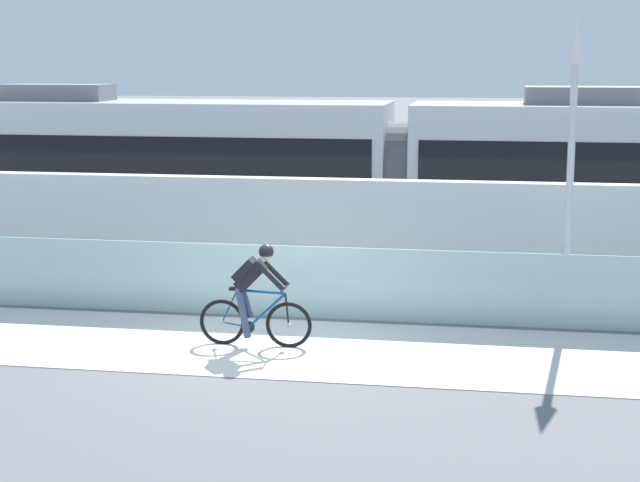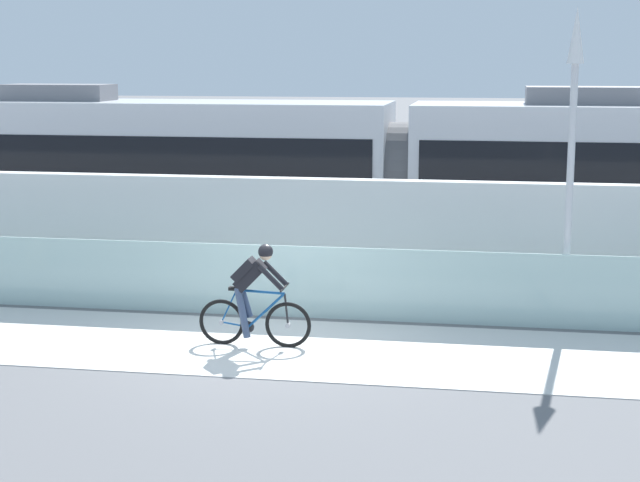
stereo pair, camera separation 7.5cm
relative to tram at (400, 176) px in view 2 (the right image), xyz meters
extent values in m
plane|color=slate|center=(-1.41, -6.85, -1.89)|extent=(200.00, 200.00, 0.00)
cube|color=silver|center=(-1.41, -6.85, -1.89)|extent=(32.00, 3.20, 0.01)
cube|color=silver|center=(-1.41, -5.00, -1.27)|extent=(32.00, 0.05, 1.24)
cube|color=white|center=(-1.41, -3.20, -0.80)|extent=(32.00, 0.36, 2.19)
cube|color=#595654|center=(-1.41, -0.72, -1.89)|extent=(32.00, 0.08, 0.01)
cube|color=#595654|center=(-1.41, 0.72, -1.89)|extent=(32.00, 0.08, 0.01)
cube|color=silver|center=(-5.74, 0.00, 0.01)|extent=(11.00, 2.50, 3.10)
cube|color=black|center=(-5.74, 0.00, 0.36)|extent=(10.56, 2.54, 1.04)
cube|color=#19599E|center=(-5.74, 0.00, -1.36)|extent=(10.78, 2.53, 0.28)
cube|color=slate|center=(-7.72, 0.00, 1.74)|extent=(2.40, 1.10, 0.36)
cube|color=#232326|center=(-9.26, 0.00, -1.53)|extent=(1.40, 1.88, 0.20)
cylinder|color=black|center=(-9.26, 0.72, -1.59)|extent=(0.60, 0.10, 0.60)
cube|color=#232326|center=(-2.22, 0.00, -1.53)|extent=(1.40, 1.88, 0.20)
cylinder|color=black|center=(-2.22, -0.72, -1.59)|extent=(0.60, 0.10, 0.60)
cylinder|color=black|center=(-2.22, 0.72, -1.59)|extent=(0.60, 0.10, 0.60)
cube|color=slate|center=(3.78, 0.00, 1.74)|extent=(2.40, 1.10, 0.36)
cube|color=#232326|center=(2.24, 0.00, -1.53)|extent=(1.40, 1.88, 0.20)
cylinder|color=black|center=(2.24, -0.72, -1.59)|extent=(0.60, 0.10, 0.60)
cylinder|color=black|center=(2.24, 0.72, -1.59)|extent=(0.60, 0.10, 0.60)
cylinder|color=#59595B|center=(0.01, 0.00, 0.01)|extent=(0.60, 2.30, 2.30)
torus|color=black|center=(-1.07, -6.85, -1.53)|extent=(0.72, 0.06, 0.72)
cylinder|color=#99999E|center=(-1.07, -6.85, -1.53)|extent=(0.07, 0.10, 0.07)
torus|color=black|center=(-2.12, -6.85, -1.53)|extent=(0.72, 0.06, 0.72)
cylinder|color=#99999E|center=(-2.12, -6.85, -1.53)|extent=(0.07, 0.10, 0.07)
cylinder|color=#144C8C|center=(-1.41, -6.85, -1.32)|extent=(0.60, 0.04, 0.58)
cylinder|color=#144C8C|center=(-1.78, -6.85, -1.30)|extent=(0.22, 0.04, 0.59)
cylinder|color=#144C8C|center=(-1.50, -6.85, -1.03)|extent=(0.76, 0.04, 0.07)
cylinder|color=#144C8C|center=(-1.91, -6.85, -1.56)|extent=(0.43, 0.03, 0.09)
cylinder|color=#144C8C|center=(-2.00, -6.85, -1.27)|extent=(0.27, 0.02, 0.53)
cylinder|color=black|center=(-1.09, -6.85, -1.29)|extent=(0.08, 0.03, 0.49)
cube|color=black|center=(-1.87, -6.85, -0.99)|extent=(0.24, 0.10, 0.05)
cylinder|color=black|center=(-1.12, -6.85, -0.94)|extent=(0.03, 0.58, 0.03)
cylinder|color=#262628|center=(-1.69, -6.85, -1.59)|extent=(0.18, 0.02, 0.18)
cube|color=black|center=(-1.65, -6.85, -0.78)|extent=(0.50, 0.28, 0.51)
cube|color=black|center=(-1.75, -6.85, -0.69)|extent=(0.38, 0.30, 0.38)
sphere|color=beige|center=(-1.41, -6.85, -0.43)|extent=(0.20, 0.20, 0.20)
sphere|color=black|center=(-1.41, -6.85, -0.40)|extent=(0.23, 0.23, 0.23)
cylinder|color=black|center=(-1.30, -7.01, -0.77)|extent=(0.41, 0.08, 0.41)
cylinder|color=black|center=(-1.30, -6.69, -0.77)|extent=(0.41, 0.08, 0.41)
cylinder|color=#384766|center=(-1.76, -6.94, -1.35)|extent=(0.25, 0.11, 0.79)
cylinder|color=#384766|center=(-1.76, -6.76, -1.21)|extent=(0.25, 0.11, 0.52)
cylinder|color=gray|center=(3.20, -4.70, -1.79)|extent=(0.24, 0.24, 0.20)
cylinder|color=silver|center=(3.20, -4.70, 0.31)|extent=(0.12, 0.12, 4.20)
cone|color=white|center=(3.20, -4.70, 2.86)|extent=(0.28, 0.28, 0.90)
camera|label=1|loc=(1.87, -21.50, 2.50)|focal=56.53mm
camera|label=2|loc=(1.95, -21.49, 2.50)|focal=56.53mm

